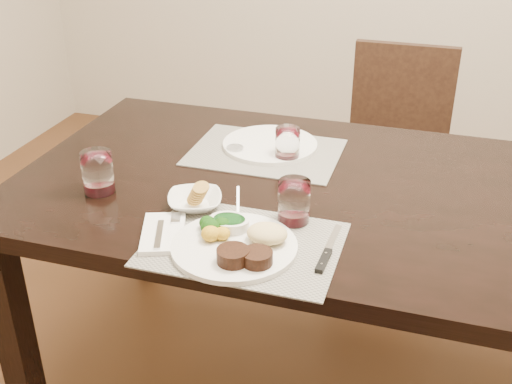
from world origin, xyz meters
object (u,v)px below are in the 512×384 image
(steak_knife, at_px, (326,255))
(far_plate, at_px, (270,144))
(dinner_plate, at_px, (239,244))
(cracker_bowl, at_px, (195,201))
(wine_glass_near, at_px, (294,204))
(chair_far, at_px, (395,144))

(steak_knife, distance_m, far_plate, 0.64)
(dinner_plate, height_order, steak_knife, dinner_plate)
(steak_knife, height_order, far_plate, far_plate)
(dinner_plate, bearing_deg, cracker_bowl, 137.77)
(dinner_plate, bearing_deg, wine_glass_near, 63.37)
(chair_far, bearing_deg, dinner_plate, -100.25)
(steak_knife, bearing_deg, far_plate, 120.30)
(dinner_plate, relative_size, steak_knife, 1.37)
(dinner_plate, xyz_separation_m, steak_knife, (0.20, 0.03, -0.01))
(chair_far, relative_size, cracker_bowl, 4.90)
(steak_knife, xyz_separation_m, far_plate, (-0.30, 0.57, 0.00))
(chair_far, bearing_deg, wine_glass_near, -97.53)
(far_plate, bearing_deg, dinner_plate, -80.52)
(chair_far, xyz_separation_m, far_plate, (-0.34, -0.72, 0.26))
(steak_knife, height_order, cracker_bowl, cracker_bowl)
(cracker_bowl, height_order, far_plate, cracker_bowl)
(steak_knife, bearing_deg, cracker_bowl, 163.58)
(steak_knife, relative_size, wine_glass_near, 1.95)
(cracker_bowl, bearing_deg, chair_far, 70.15)
(dinner_plate, distance_m, steak_knife, 0.20)
(cracker_bowl, bearing_deg, steak_knife, -18.82)
(dinner_plate, bearing_deg, far_plate, 99.71)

